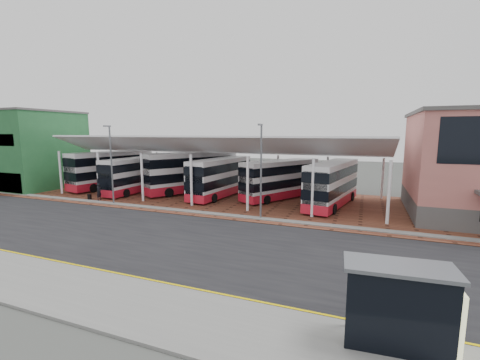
# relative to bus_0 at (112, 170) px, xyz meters

# --- Properties ---
(ground) EXTENTS (140.00, 140.00, 0.00)m
(ground) POSITION_rel_bus_0_xyz_m (21.51, -14.31, -2.45)
(ground) COLOR #3D403C
(road) EXTENTS (120.00, 14.00, 0.02)m
(road) POSITION_rel_bus_0_xyz_m (21.51, -15.31, -2.44)
(road) COLOR black
(road) RESTS_ON ground
(forecourt) EXTENTS (72.00, 16.00, 0.06)m
(forecourt) POSITION_rel_bus_0_xyz_m (23.51, -1.31, -2.42)
(forecourt) COLOR brown
(forecourt) RESTS_ON ground
(sidewalk) EXTENTS (120.00, 4.00, 0.14)m
(sidewalk) POSITION_rel_bus_0_xyz_m (21.51, -23.31, -2.38)
(sidewalk) COLOR slate
(sidewalk) RESTS_ON ground
(north_kerb) EXTENTS (120.00, 0.80, 0.14)m
(north_kerb) POSITION_rel_bus_0_xyz_m (21.51, -8.11, -2.38)
(north_kerb) COLOR slate
(north_kerb) RESTS_ON ground
(yellow_line_near) EXTENTS (120.00, 0.12, 0.01)m
(yellow_line_near) POSITION_rel_bus_0_xyz_m (21.51, -21.31, -2.43)
(yellow_line_near) COLOR #F1CE00
(yellow_line_near) RESTS_ON road
(yellow_line_far) EXTENTS (120.00, 0.12, 0.01)m
(yellow_line_far) POSITION_rel_bus_0_xyz_m (21.51, -21.01, -2.43)
(yellow_line_far) COLOR #F1CE00
(yellow_line_far) RESTS_ON road
(canopy) EXTENTS (37.00, 11.63, 7.07)m
(canopy) POSITION_rel_bus_0_xyz_m (15.51, -0.38, 3.34)
(canopy) COLOR white
(canopy) RESTS_ON ground
(shop_green) EXTENTS (6.40, 10.20, 10.22)m
(shop_green) POSITION_rel_bus_0_xyz_m (-8.49, -3.34, 2.66)
(shop_green) COLOR #276534
(shop_green) RESTS_ON ground
(shop_cream) EXTENTS (6.40, 10.20, 10.22)m
(shop_cream) POSITION_rel_bus_0_xyz_m (-14.99, -3.34, 2.66)
(shop_cream) COLOR beige
(shop_cream) RESTS_ON ground
(lamp_west) EXTENTS (0.16, 0.90, 8.07)m
(lamp_west) POSITION_rel_bus_0_xyz_m (7.51, -8.04, 1.91)
(lamp_west) COLOR slate
(lamp_west) RESTS_ON ground
(lamp_east) EXTENTS (0.16, 0.90, 8.07)m
(lamp_east) POSITION_rel_bus_0_xyz_m (23.51, -8.04, 1.91)
(lamp_east) COLOR slate
(lamp_east) RESTS_ON ground
(bus_0) EXTENTS (4.96, 12.00, 4.82)m
(bus_0) POSITION_rel_bus_0_xyz_m (0.00, 0.00, 0.00)
(bus_0) COLOR silver
(bus_0) RESTS_ON forecourt
(bus_1) EXTENTS (2.88, 10.42, 4.26)m
(bus_1) POSITION_rel_bus_0_xyz_m (5.37, -1.53, -0.28)
(bus_1) COLOR silver
(bus_1) RESTS_ON forecourt
(bus_2) EXTENTS (8.30, 11.75, 4.93)m
(bus_2) POSITION_rel_bus_0_xyz_m (11.67, 0.86, 0.05)
(bus_2) COLOR silver
(bus_2) RESTS_ON forecourt
(bus_3) EXTENTS (3.55, 10.81, 4.37)m
(bus_3) POSITION_rel_bus_0_xyz_m (16.18, -0.31, -0.22)
(bus_3) COLOR silver
(bus_3) RESTS_ON forecourt
(bus_4) EXTENTS (7.05, 10.21, 4.26)m
(bus_4) POSITION_rel_bus_0_xyz_m (22.94, 0.94, -0.28)
(bus_4) COLOR silver
(bus_4) RESTS_ON forecourt
(bus_5) EXTENTS (4.38, 10.97, 4.41)m
(bus_5) POSITION_rel_bus_0_xyz_m (28.66, -0.67, -0.20)
(bus_5) COLOR silver
(bus_5) RESTS_ON forecourt
(pedestrian) EXTENTS (0.51, 0.71, 1.85)m
(pedestrian) POSITION_rel_bus_0_xyz_m (4.83, -7.24, -1.47)
(pedestrian) COLOR black
(pedestrian) RESTS_ON forecourt
(suitcase) EXTENTS (0.35, 0.25, 0.61)m
(suitcase) POSITION_rel_bus_0_xyz_m (3.53, -7.36, -2.09)
(suitcase) COLOR black
(suitcase) RESTS_ON forecourt
(bus_shelter) EXTENTS (3.69, 1.91, 2.86)m
(bus_shelter) POSITION_rel_bus_0_xyz_m (33.21, -22.48, -0.53)
(bus_shelter) COLOR black
(bus_shelter) RESTS_ON sidewalk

